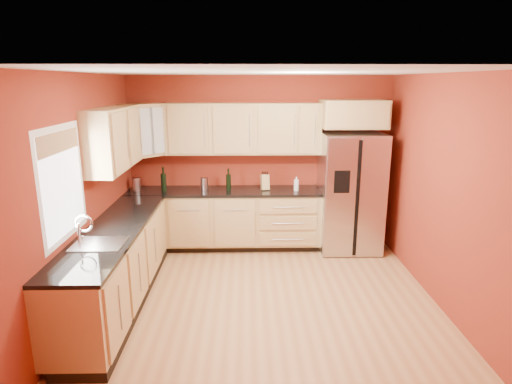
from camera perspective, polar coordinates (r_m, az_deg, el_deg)
floor at (r=5.20m, az=1.13°, el=-14.26°), size 4.00×4.00×0.00m
ceiling at (r=4.56m, az=1.30°, el=15.72°), size 4.00×4.00×0.00m
wall_back at (r=6.67m, az=0.49°, el=4.11°), size 4.00×0.04×2.60m
wall_front at (r=2.83m, az=2.94°, el=-10.65°), size 4.00×0.04×2.60m
wall_left at (r=5.05m, az=-22.12°, el=-0.38°), size 0.04×4.00×2.60m
wall_right at (r=5.20m, az=23.81°, el=-0.13°), size 0.04×4.00×2.60m
base_cabinets_back at (r=6.60m, az=-4.24°, el=-3.76°), size 2.90×0.60×0.88m
base_cabinets_left at (r=5.22m, az=-18.10°, el=-9.53°), size 0.60×2.80×0.88m
countertop_back at (r=6.46m, az=-4.32°, el=0.09°), size 2.90×0.62×0.04m
countertop_left at (r=5.06m, az=-18.39°, el=-4.76°), size 0.62×2.80×0.04m
upper_cabinets_back at (r=6.43m, az=-1.71°, el=8.44°), size 2.30×0.33×0.75m
upper_cabinets_left at (r=5.57m, az=-18.44°, el=6.77°), size 0.33×1.35×0.75m
corner_upper_cabinet at (r=6.43m, az=-14.59°, el=7.99°), size 0.67×0.67×0.75m
over_fridge_cabinet at (r=6.46m, az=12.84°, el=10.13°), size 0.92×0.60×0.40m
refrigerator at (r=6.57m, az=12.43°, el=-0.05°), size 0.90×0.75×1.78m
window at (r=4.53m, az=-24.36°, el=1.05°), size 0.03×0.90×1.00m
sink_faucet at (r=4.55m, az=-20.36°, el=-4.78°), size 0.50×0.42×0.30m
canister_left at (r=6.62m, az=-15.65°, el=1.01°), size 0.15×0.15×0.20m
canister_right at (r=6.46m, az=-6.90°, el=1.08°), size 0.12×0.12×0.19m
wine_bottle_a at (r=6.49m, az=-12.23°, el=1.69°), size 0.09×0.09×0.36m
wine_bottle_b at (r=6.40m, az=-3.69°, el=1.67°), size 0.09×0.09×0.33m
knife_block at (r=6.44m, az=1.20°, el=1.33°), size 0.13×0.13×0.23m
soap_dispenser at (r=6.40m, az=5.39°, el=1.09°), size 0.09×0.09×0.21m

